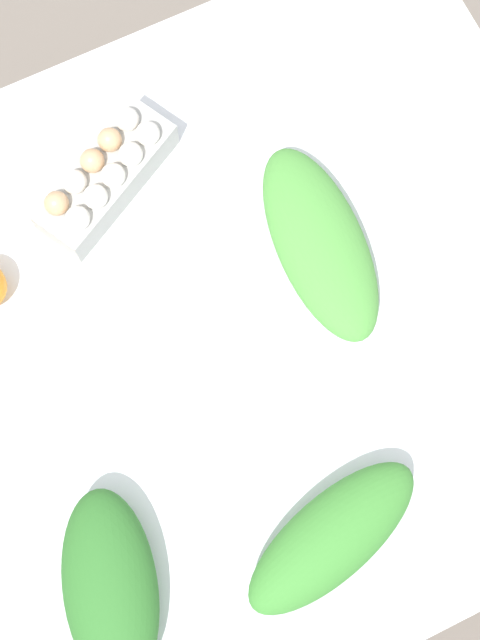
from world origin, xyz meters
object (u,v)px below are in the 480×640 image
object	(u,v)px
egg_carton	(105,176)
greens_bunch_beet_tops	(110,587)
greens_bunch_chard	(320,243)
greens_bunch_kale	(332,537)

from	to	relation	value
egg_carton	greens_bunch_beet_tops	world-z (taller)	same
greens_bunch_chard	greens_bunch_beet_tops	bearing A→B (deg)	33.73
egg_carton	greens_bunch_beet_tops	bearing A→B (deg)	-140.93
greens_bunch_kale	greens_bunch_chard	world-z (taller)	greens_bunch_kale
egg_carton	greens_bunch_chard	size ratio (longest dim) A/B	0.80
greens_bunch_beet_tops	egg_carton	bearing A→B (deg)	-112.66
egg_carton	greens_bunch_kale	distance (m)	0.65
egg_carton	greens_bunch_kale	world-z (taller)	egg_carton
greens_bunch_kale	greens_bunch_beet_tops	bearing A→B (deg)	-13.17
greens_bunch_chard	egg_carton	bearing A→B (deg)	-43.45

